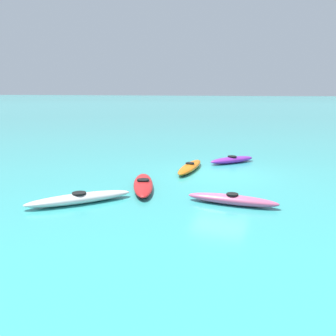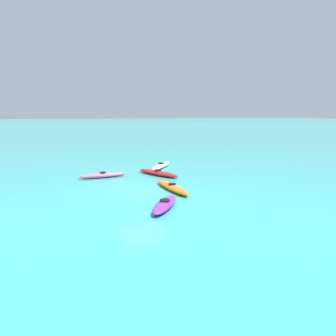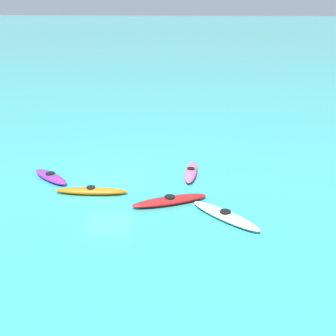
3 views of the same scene
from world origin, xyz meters
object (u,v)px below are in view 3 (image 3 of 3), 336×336
kayak_purple (51,177)px  kayak_white (225,215)px  kayak_pink (191,172)px  kayak_orange (91,191)px  kayak_red (170,200)px

kayak_purple → kayak_white: 9.53m
kayak_pink → kayak_white: same height
kayak_pink → kayak_orange: size_ratio=0.88×
kayak_purple → kayak_pink: size_ratio=0.84×
kayak_purple → kayak_orange: (-2.56, 1.52, -0.00)m
kayak_red → kayak_white: same height
kayak_orange → kayak_white: bearing=163.1°
kayak_red → kayak_pink: same height
kayak_purple → kayak_orange: same height
kayak_purple → kayak_pink: (-7.19, -1.41, -0.00)m
kayak_orange → kayak_red: bearing=169.9°
kayak_red → kayak_purple: bearing=-19.0°
kayak_red → kayak_white: 2.77m
kayak_purple → kayak_white: size_ratio=0.82×
kayak_red → kayak_pink: 3.70m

